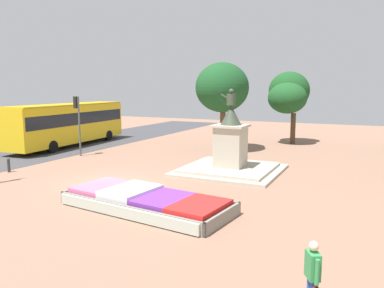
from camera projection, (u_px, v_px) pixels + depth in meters
The scene contains 9 objects.
ground_plane at pixel (109, 184), 18.20m from camera, with size 74.07×74.07×0.00m, color #8C6651.
flower_planter at pixel (145, 201), 14.41m from camera, with size 7.00×3.46×0.71m.
statue_monument at pixel (230, 154), 20.78m from camera, with size 5.40×5.40×4.59m.
traffic_light_mid_block at pixel (78, 115), 25.38m from camera, with size 0.41×0.29×4.06m.
city_bus at pixel (69, 122), 30.00m from camera, with size 3.21×11.83×3.38m.
pedestrian_with_handbag at pixel (313, 274), 7.58m from camera, with size 0.44×0.67×1.58m.
kerb_bollard_mid_b at pixel (9, 165), 20.69m from camera, with size 0.17×0.17×0.79m.
park_tree_far_left at pixel (222, 87), 27.58m from camera, with size 3.88×4.65×6.48m.
park_tree_far_right at pixel (288, 94), 31.20m from camera, with size 3.42×4.29×6.01m.
Camera 1 is at (11.29, -14.23, 4.62)m, focal length 35.00 mm.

